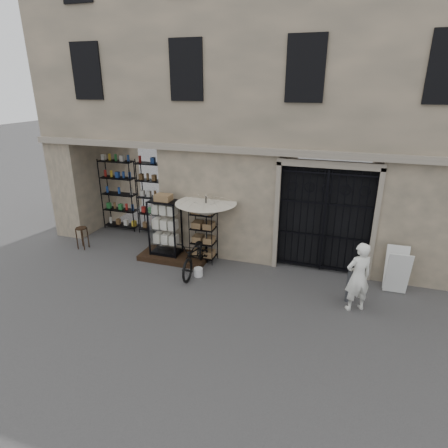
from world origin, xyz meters
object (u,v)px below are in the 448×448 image
(display_cabinet, at_px, (165,230))
(steel_bollard, at_px, (349,286))
(bicycle, at_px, (197,271))
(market_umbrella, at_px, (206,206))
(easel_sign, at_px, (397,271))
(wire_rack, at_px, (204,236))
(shopkeeper, at_px, (354,309))
(white_bucket, at_px, (198,272))
(wooden_stool, at_px, (82,237))

(display_cabinet, distance_m, steel_bollard, 5.26)
(bicycle, bearing_deg, market_umbrella, 77.03)
(bicycle, relative_size, easel_sign, 1.71)
(bicycle, bearing_deg, easel_sign, 3.44)
(wire_rack, height_order, shopkeeper, wire_rack)
(shopkeeper, xyz_separation_m, easel_sign, (0.95, 1.12, 0.58))
(white_bucket, height_order, wooden_stool, wooden_stool)
(wire_rack, relative_size, wooden_stool, 2.23)
(white_bucket, bearing_deg, bicycle, 121.69)
(white_bucket, bearing_deg, wire_rack, 101.77)
(white_bucket, height_order, shopkeeper, white_bucket)
(display_cabinet, relative_size, steel_bollard, 2.21)
(bicycle, relative_size, shopkeeper, 1.15)
(market_umbrella, relative_size, steel_bollard, 3.02)
(display_cabinet, distance_m, bicycle, 1.54)
(wooden_stool, relative_size, shopkeeper, 0.42)
(white_bucket, xyz_separation_m, bicycle, (-0.16, 0.25, -0.11))
(wooden_stool, relative_size, easel_sign, 0.62)
(white_bucket, xyz_separation_m, shopkeeper, (4.00, -0.36, -0.11))
(display_cabinet, bearing_deg, white_bucket, -24.37)
(bicycle, distance_m, easel_sign, 5.16)
(shopkeeper, relative_size, easel_sign, 1.48)
(market_umbrella, relative_size, wooden_stool, 3.47)
(bicycle, xyz_separation_m, steel_bollard, (4.01, -0.30, 0.40))
(bicycle, bearing_deg, steel_bollard, -6.59)
(easel_sign, bearing_deg, steel_bollard, -144.29)
(white_bucket, distance_m, wooden_stool, 4.17)
(white_bucket, bearing_deg, market_umbrella, 93.64)
(wire_rack, bearing_deg, shopkeeper, 0.24)
(market_umbrella, bearing_deg, steel_bollard, -12.41)
(bicycle, height_order, wooden_stool, bicycle)
(steel_bollard, height_order, shopkeeper, steel_bollard)
(market_umbrella, bearing_deg, wooden_stool, -176.78)
(steel_bollard, relative_size, easel_sign, 0.71)
(market_umbrella, height_order, white_bucket, market_umbrella)
(market_umbrella, bearing_deg, shopkeeper, -16.09)
(wire_rack, height_order, easel_sign, wire_rack)
(bicycle, distance_m, shopkeeper, 4.20)
(bicycle, bearing_deg, wooden_stool, 173.02)
(white_bucket, height_order, bicycle, bicycle)
(display_cabinet, height_order, shopkeeper, display_cabinet)
(steel_bollard, xyz_separation_m, easel_sign, (1.09, 0.81, 0.18))
(display_cabinet, xyz_separation_m, steel_bollard, (5.17, -0.81, -0.48))
(white_bucket, distance_m, bicycle, 0.32)
(steel_bollard, distance_m, shopkeeper, 0.52)
(wooden_stool, xyz_separation_m, shopkeeper, (8.12, -0.94, -0.37))
(wire_rack, bearing_deg, easel_sign, 15.47)
(easel_sign, bearing_deg, white_bucket, -172.33)
(wooden_stool, bearing_deg, bicycle, -4.71)
(steel_bollard, bearing_deg, shopkeeper, -65.47)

